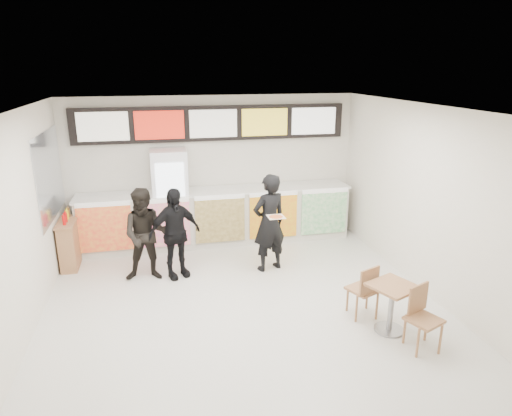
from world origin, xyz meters
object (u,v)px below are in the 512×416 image
object	(u,v)px
service_counter	(218,216)
condiment_ledge	(70,243)
drinks_fridge	(171,199)
customer_left	(146,235)
cafe_table	(392,299)
customer_main	(269,223)
customer_mid	(175,233)

from	to	relation	value
service_counter	condiment_ledge	world-z (taller)	service_counter
drinks_fridge	condiment_ledge	size ratio (longest dim) A/B	1.90
drinks_fridge	customer_left	xyz separation A→B (m)	(-0.49, -1.46, -0.19)
service_counter	customer_left	distance (m)	2.04
service_counter	customer_left	size ratio (longest dim) A/B	3.41
condiment_ledge	cafe_table	bearing A→B (deg)	-34.96
customer_main	condiment_ledge	xyz separation A→B (m)	(-3.54, 0.92, -0.44)
customer_mid	condiment_ledge	xyz separation A→B (m)	(-1.87, 0.86, -0.35)
drinks_fridge	cafe_table	size ratio (longest dim) A/B	1.36
drinks_fridge	condiment_ledge	distance (m)	2.06
service_counter	drinks_fridge	distance (m)	1.03
service_counter	customer_mid	world-z (taller)	customer_mid
cafe_table	condiment_ledge	xyz separation A→B (m)	(-4.68, 3.28, -0.04)
customer_main	cafe_table	world-z (taller)	customer_main
service_counter	customer_main	size ratio (longest dim) A/B	3.12
customer_main	customer_mid	size ratio (longest dim) A/B	1.11
drinks_fridge	customer_main	distance (m)	2.25
drinks_fridge	service_counter	bearing A→B (deg)	-0.99
drinks_fridge	customer_mid	distance (m)	1.48
customer_left	customer_main	bearing A→B (deg)	3.94
drinks_fridge	customer_left	size ratio (longest dim) A/B	1.23
customer_main	cafe_table	size ratio (longest dim) A/B	1.21
service_counter	customer_left	world-z (taller)	customer_left
cafe_table	customer_main	bearing A→B (deg)	93.39
drinks_fridge	condiment_ledge	bearing A→B (deg)	-162.14
cafe_table	condiment_ledge	bearing A→B (deg)	122.45
cafe_table	customer_mid	bearing A→B (deg)	116.75
cafe_table	condiment_ledge	size ratio (longest dim) A/B	1.40
drinks_fridge	cafe_table	world-z (taller)	drinks_fridge
cafe_table	condiment_ledge	world-z (taller)	condiment_ledge
service_counter	cafe_table	bearing A→B (deg)	-64.25
customer_main	customer_left	distance (m)	2.14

